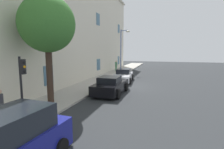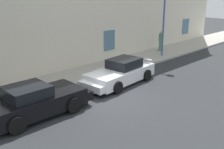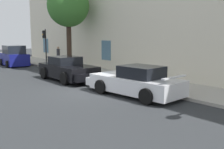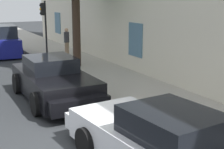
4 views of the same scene
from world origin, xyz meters
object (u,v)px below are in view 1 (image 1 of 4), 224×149
at_px(sportscar_yellow_flank, 123,76).
at_px(pedestrian_strolling, 116,66).
at_px(tree_near_kerb, 47,25).
at_px(traffic_light, 22,79).
at_px(pedestrian_admiring, 0,105).
at_px(sportscar_red_lead, 111,86).
at_px(hatchback_parked, 14,143).
at_px(street_lamp, 123,44).

height_order(sportscar_yellow_flank, pedestrian_strolling, pedestrian_strolling).
distance_m(tree_near_kerb, traffic_light, 4.09).
xyz_separation_m(sportscar_yellow_flank, pedestrian_strolling, (8.35, 3.10, 0.40)).
bearing_deg(sportscar_yellow_flank, tree_near_kerb, 167.11).
relative_size(traffic_light, pedestrian_strolling, 1.81).
bearing_deg(pedestrian_admiring, sportscar_yellow_flank, -12.44).
bearing_deg(sportscar_red_lead, pedestrian_admiring, 157.05).
distance_m(sportscar_red_lead, pedestrian_admiring, 8.17).
xyz_separation_m(tree_near_kerb, pedestrian_strolling, (18.32, 0.82, -4.01)).
relative_size(sportscar_red_lead, pedestrian_admiring, 3.01).
relative_size(hatchback_parked, pedestrian_strolling, 2.09).
bearing_deg(pedestrian_admiring, tree_near_kerb, -10.92).
bearing_deg(sportscar_red_lead, pedestrian_strolling, 13.89).
height_order(street_lamp, pedestrian_strolling, street_lamp).
bearing_deg(pedestrian_admiring, sportscar_red_lead, -22.95).
bearing_deg(pedestrian_strolling, sportscar_red_lead, -166.11).
relative_size(sportscar_red_lead, pedestrian_strolling, 2.78).
height_order(sportscar_yellow_flank, tree_near_kerb, tree_near_kerb).
bearing_deg(tree_near_kerb, traffic_light, -166.32).
relative_size(sportscar_red_lead, traffic_light, 1.53).
xyz_separation_m(sportscar_yellow_flank, hatchback_parked, (-15.35, -0.32, 0.20)).
height_order(traffic_light, pedestrian_admiring, traffic_light).
xyz_separation_m(sportscar_red_lead, traffic_light, (-7.44, 1.88, 1.64)).
bearing_deg(sportscar_yellow_flank, hatchback_parked, -178.81).
bearing_deg(pedestrian_admiring, pedestrian_strolling, 0.63).
xyz_separation_m(sportscar_red_lead, pedestrian_strolling, (13.83, 3.42, 0.37)).
bearing_deg(hatchback_parked, sportscar_yellow_flank, 1.19).
bearing_deg(street_lamp, traffic_light, -179.87).
height_order(tree_near_kerb, traffic_light, tree_near_kerb).
height_order(sportscar_yellow_flank, street_lamp, street_lamp).
relative_size(traffic_light, pedestrian_admiring, 1.97).
bearing_deg(street_lamp, pedestrian_strolling, 49.27).
xyz_separation_m(sportscar_yellow_flank, traffic_light, (-12.91, 1.57, 1.66)).
height_order(sportscar_red_lead, hatchback_parked, hatchback_parked).
distance_m(street_lamp, pedestrian_admiring, 20.41).
relative_size(hatchback_parked, pedestrian_admiring, 2.26).
xyz_separation_m(hatchback_parked, pedestrian_strolling, (23.70, 3.42, 0.19)).
height_order(tree_near_kerb, street_lamp, tree_near_kerb).
distance_m(sportscar_red_lead, pedestrian_strolling, 14.25).
distance_m(sportscar_red_lead, sportscar_yellow_flank, 5.48).
bearing_deg(hatchback_parked, traffic_light, 37.75).
xyz_separation_m(tree_near_kerb, traffic_light, (-2.94, -0.72, -2.75)).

